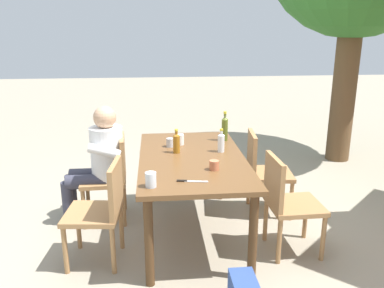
# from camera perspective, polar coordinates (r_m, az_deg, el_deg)

# --- Properties ---
(ground_plane) EXTENTS (24.00, 24.00, 0.00)m
(ground_plane) POSITION_cam_1_polar(r_m,az_deg,el_deg) (3.92, 0.00, -12.58)
(ground_plane) COLOR gray
(dining_table) EXTENTS (1.69, 0.95, 0.77)m
(dining_table) POSITION_cam_1_polar(r_m,az_deg,el_deg) (3.64, 0.00, -3.18)
(dining_table) COLOR brown
(dining_table) RESTS_ON ground_plane
(chair_near_left) EXTENTS (0.46, 0.46, 0.87)m
(chair_near_left) POSITION_cam_1_polar(r_m,az_deg,el_deg) (4.08, -11.44, -4.18)
(chair_near_left) COLOR #A37547
(chair_near_left) RESTS_ON ground_plane
(chair_far_left) EXTENTS (0.48, 0.48, 0.87)m
(chair_far_left) POSITION_cam_1_polar(r_m,az_deg,el_deg) (4.20, 10.08, -3.47)
(chair_far_left) COLOR #A37547
(chair_far_left) RESTS_ON ground_plane
(chair_far_right) EXTENTS (0.45, 0.45, 0.87)m
(chair_far_right) POSITION_cam_1_polar(r_m,az_deg,el_deg) (3.52, 13.36, -7.73)
(chair_far_right) COLOR #A37547
(chair_far_right) RESTS_ON ground_plane
(chair_near_right) EXTENTS (0.48, 0.48, 0.87)m
(chair_near_right) POSITION_cam_1_polar(r_m,az_deg,el_deg) (3.37, -12.73, -8.82)
(chair_near_right) COLOR #A37547
(chair_near_right) RESTS_ON ground_plane
(person_in_white_shirt) EXTENTS (0.47, 0.61, 1.18)m
(person_in_white_shirt) POSITION_cam_1_polar(r_m,az_deg,el_deg) (4.03, -13.13, -2.01)
(person_in_white_shirt) COLOR white
(person_in_white_shirt) RESTS_ON ground_plane
(bottle_amber) EXTENTS (0.06, 0.06, 0.23)m
(bottle_amber) POSITION_cam_1_polar(r_m,az_deg,el_deg) (3.69, -2.24, 0.20)
(bottle_amber) COLOR #996019
(bottle_amber) RESTS_ON dining_table
(bottle_clear) EXTENTS (0.06, 0.06, 0.22)m
(bottle_clear) POSITION_cam_1_polar(r_m,az_deg,el_deg) (3.73, 4.19, 0.30)
(bottle_clear) COLOR white
(bottle_clear) RESTS_ON dining_table
(bottle_olive) EXTENTS (0.06, 0.06, 0.31)m
(bottle_olive) POSITION_cam_1_polar(r_m,az_deg,el_deg) (4.09, 4.71, 2.30)
(bottle_olive) COLOR #566623
(bottle_olive) RESTS_ON dining_table
(cup_glass) EXTENTS (0.08, 0.08, 0.11)m
(cup_glass) POSITION_cam_1_polar(r_m,az_deg,el_deg) (2.95, -5.93, -5.10)
(cup_glass) COLOR silver
(cup_glass) RESTS_ON dining_table
(cup_steel) EXTENTS (0.07, 0.07, 0.09)m
(cup_steel) POSITION_cam_1_polar(r_m,az_deg,el_deg) (3.90, -3.17, 0.21)
(cup_steel) COLOR #B2B7BC
(cup_steel) RESTS_ON dining_table
(cup_terracotta) EXTENTS (0.08, 0.08, 0.08)m
(cup_terracotta) POSITION_cam_1_polar(r_m,az_deg,el_deg) (3.28, 3.19, -3.04)
(cup_terracotta) COLOR #BC6B47
(cup_terracotta) RESTS_ON dining_table
(cup_white) EXTENTS (0.07, 0.07, 0.11)m
(cup_white) POSITION_cam_1_polar(r_m,az_deg,el_deg) (3.96, -1.65, 0.64)
(cup_white) COLOR white
(cup_white) RESTS_ON dining_table
(table_knife) EXTENTS (0.06, 0.24, 0.01)m
(table_knife) POSITION_cam_1_polar(r_m,az_deg,el_deg) (3.04, -0.30, -5.34)
(table_knife) COLOR silver
(table_knife) RESTS_ON dining_table
(backpack_by_near_side) EXTENTS (0.30, 0.24, 0.47)m
(backpack_by_near_side) POSITION_cam_1_polar(r_m,az_deg,el_deg) (4.97, -3.65, -3.26)
(backpack_by_near_side) COLOR #2D4784
(backpack_by_near_side) RESTS_ON ground_plane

